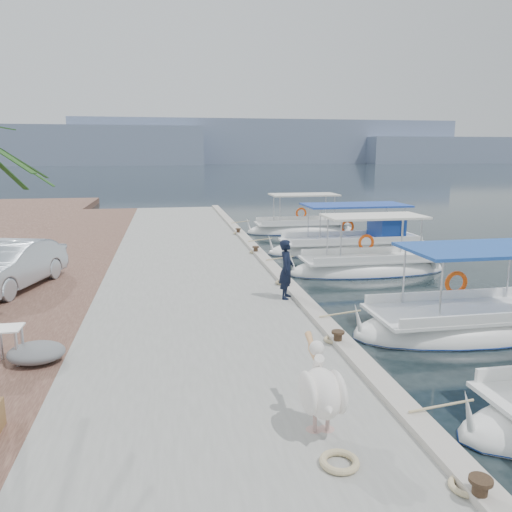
{
  "coord_description": "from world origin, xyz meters",
  "views": [
    {
      "loc": [
        -3.87,
        -13.14,
        4.57
      ],
      "look_at": [
        -1.0,
        2.82,
        1.2
      ],
      "focal_mm": 35.0,
      "sensor_mm": 36.0,
      "label": 1
    }
  ],
  "objects_px": {
    "fishing_caique_e": "(301,230)",
    "fisherman": "(286,269)",
    "fishing_caique_c": "(368,269)",
    "pelican": "(322,390)",
    "fishing_caique_b": "(468,327)",
    "fishing_caique_d": "(352,248)",
    "parked_car": "(10,266)"
  },
  "relations": [
    {
      "from": "fishing_caique_d",
      "to": "fisherman",
      "type": "bearing_deg",
      "value": -121.6
    },
    {
      "from": "pelican",
      "to": "fishing_caique_b",
      "type": "bearing_deg",
      "value": 40.26
    },
    {
      "from": "pelican",
      "to": "fishing_caique_c",
      "type": "bearing_deg",
      "value": 64.15
    },
    {
      "from": "fishing_caique_e",
      "to": "parked_car",
      "type": "bearing_deg",
      "value": -135.61
    },
    {
      "from": "pelican",
      "to": "parked_car",
      "type": "relative_size",
      "value": 0.37
    },
    {
      "from": "fishing_caique_b",
      "to": "fishing_caique_c",
      "type": "relative_size",
      "value": 1.0
    },
    {
      "from": "fishing_caique_d",
      "to": "parked_car",
      "type": "bearing_deg",
      "value": -155.29
    },
    {
      "from": "pelican",
      "to": "parked_car",
      "type": "bearing_deg",
      "value": 126.59
    },
    {
      "from": "fishing_caique_e",
      "to": "parked_car",
      "type": "relative_size",
      "value": 1.47
    },
    {
      "from": "fishing_caique_e",
      "to": "fisherman",
      "type": "height_order",
      "value": "fishing_caique_e"
    },
    {
      "from": "pelican",
      "to": "fishing_caique_e",
      "type": "bearing_deg",
      "value": 75.54
    },
    {
      "from": "fishing_caique_e",
      "to": "parked_car",
      "type": "xyz_separation_m",
      "value": [
        -12.38,
        -12.12,
        1.09
      ]
    },
    {
      "from": "parked_car",
      "to": "fishing_caique_e",
      "type": "bearing_deg",
      "value": 60.55
    },
    {
      "from": "fisherman",
      "to": "pelican",
      "type": "bearing_deg",
      "value": -166.63
    },
    {
      "from": "fishing_caique_c",
      "to": "pelican",
      "type": "bearing_deg",
      "value": -115.85
    },
    {
      "from": "fishing_caique_b",
      "to": "fishing_caique_d",
      "type": "xyz_separation_m",
      "value": [
        0.9,
        10.72,
        0.06
      ]
    },
    {
      "from": "fishing_caique_b",
      "to": "pelican",
      "type": "xyz_separation_m",
      "value": [
        -5.46,
        -4.62,
        1.02
      ]
    },
    {
      "from": "fishing_caique_c",
      "to": "parked_car",
      "type": "xyz_separation_m",
      "value": [
        -12.33,
        -2.02,
        1.09
      ]
    },
    {
      "from": "fisherman",
      "to": "fishing_caique_e",
      "type": "bearing_deg",
      "value": 5.9
    },
    {
      "from": "fishing_caique_b",
      "to": "fishing_caique_d",
      "type": "bearing_deg",
      "value": 85.18
    },
    {
      "from": "fishing_caique_d",
      "to": "fisherman",
      "type": "distance_m",
      "value": 10.08
    },
    {
      "from": "fisherman",
      "to": "fishing_caique_b",
      "type": "bearing_deg",
      "value": -94.11
    },
    {
      "from": "fishing_caique_b",
      "to": "pelican",
      "type": "distance_m",
      "value": 7.23
    },
    {
      "from": "fishing_caique_c",
      "to": "fisherman",
      "type": "height_order",
      "value": "fishing_caique_c"
    },
    {
      "from": "fishing_caique_e",
      "to": "fisherman",
      "type": "relative_size",
      "value": 3.8
    },
    {
      "from": "fishing_caique_b",
      "to": "parked_car",
      "type": "relative_size",
      "value": 1.45
    },
    {
      "from": "fishing_caique_b",
      "to": "fishing_caique_e",
      "type": "xyz_separation_m",
      "value": [
        0.05,
        16.75,
        0.0
      ]
    },
    {
      "from": "fishing_caique_d",
      "to": "pelican",
      "type": "distance_m",
      "value": 16.64
    },
    {
      "from": "fishing_caique_b",
      "to": "pelican",
      "type": "height_order",
      "value": "fishing_caique_b"
    },
    {
      "from": "fishing_caique_d",
      "to": "fisherman",
      "type": "relative_size",
      "value": 4.69
    },
    {
      "from": "fishing_caique_d",
      "to": "pelican",
      "type": "relative_size",
      "value": 4.89
    },
    {
      "from": "pelican",
      "to": "fisherman",
      "type": "height_order",
      "value": "fisherman"
    }
  ]
}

